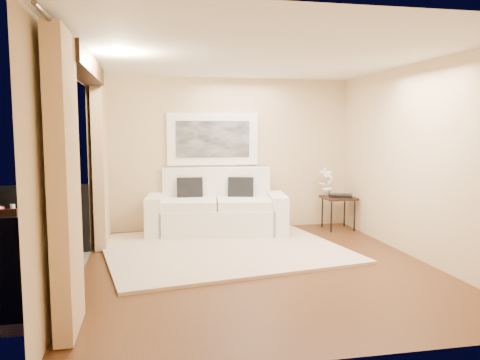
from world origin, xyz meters
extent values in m
plane|color=#532F18|center=(0.00, 0.00, 0.00)|extent=(5.00, 5.00, 0.00)
plane|color=white|center=(0.00, 0.00, 2.70)|extent=(5.00, 5.00, 0.00)
plane|color=#D0B58B|center=(0.00, 2.50, 1.35)|extent=(4.50, 0.00, 4.50)
plane|color=#D0B58B|center=(0.00, -2.50, 1.35)|extent=(4.50, 0.00, 4.50)
plane|color=#D0B58B|center=(2.25, 0.00, 1.35)|extent=(0.00, 5.00, 5.00)
plane|color=#D0B58B|center=(-2.25, 1.85, 1.35)|extent=(0.00, 2.70, 2.70)
plane|color=#D0B58B|center=(-2.25, -1.85, 1.35)|extent=(0.00, 2.70, 2.70)
plane|color=#D0B58B|center=(-2.25, 0.00, 2.55)|extent=(0.00, 2.40, 2.40)
cube|color=black|center=(-2.13, 0.00, 2.52)|extent=(0.28, 2.40, 0.22)
cube|color=black|center=(-3.15, 1.27, 0.50)|extent=(1.80, 0.06, 1.00)
cube|color=tan|center=(-2.11, 1.55, 1.32)|extent=(0.16, 0.75, 2.62)
cube|color=tan|center=(-2.11, -1.55, 1.32)|extent=(0.16, 0.75, 2.62)
cylinder|color=#4C473F|center=(-2.11, 0.00, 2.63)|extent=(0.04, 4.80, 0.04)
cube|color=white|center=(-0.27, 2.47, 1.62)|extent=(1.62, 0.05, 0.92)
cube|color=black|center=(-0.27, 2.44, 1.62)|extent=(1.30, 0.02, 0.64)
cube|color=beige|center=(-0.34, 0.99, 0.02)|extent=(3.83, 3.48, 0.04)
cube|color=white|center=(-0.27, 2.02, 0.23)|extent=(2.00, 1.24, 0.47)
cube|color=white|center=(-0.21, 2.41, 0.67)|extent=(1.90, 0.49, 0.91)
cube|color=white|center=(-1.29, 2.15, 0.34)|extent=(0.39, 1.03, 0.69)
cube|color=white|center=(0.76, 1.89, 0.34)|extent=(0.39, 1.03, 0.69)
cube|color=white|center=(-0.72, 2.05, 0.54)|extent=(1.00, 1.00, 0.16)
cube|color=white|center=(0.18, 1.93, 0.54)|extent=(1.00, 1.00, 0.16)
cube|color=black|center=(-0.70, 2.30, 0.73)|extent=(0.45, 0.22, 0.46)
cube|color=black|center=(0.18, 2.19, 0.73)|extent=(0.48, 0.31, 0.46)
cube|color=black|center=(1.93, 2.00, 0.57)|extent=(0.55, 0.55, 0.04)
cylinder|color=black|center=(1.71, 1.78, 0.28)|extent=(0.03, 0.03, 0.55)
cylinder|color=black|center=(2.15, 1.78, 0.28)|extent=(0.03, 0.03, 0.55)
cylinder|color=black|center=(1.71, 2.22, 0.28)|extent=(0.03, 0.03, 0.55)
cylinder|color=black|center=(2.15, 2.22, 0.28)|extent=(0.03, 0.03, 0.55)
cube|color=black|center=(1.96, 1.95, 0.62)|extent=(0.46, 0.40, 0.05)
imported|color=white|center=(1.76, 2.14, 0.85)|extent=(0.31, 0.25, 0.52)
cylinder|color=black|center=(-3.04, 0.20, 0.34)|extent=(0.04, 0.04, 0.68)
cylinder|color=black|center=(-3.04, 0.70, 0.34)|extent=(0.04, 0.04, 0.68)
cylinder|color=black|center=(-3.19, 0.75, 0.19)|extent=(0.03, 0.03, 0.38)
cylinder|color=black|center=(-3.27, 0.46, 0.19)|extent=(0.03, 0.03, 0.38)
cylinder|color=black|center=(-2.85, -0.61, 0.20)|extent=(0.03, 0.03, 0.40)
cylinder|color=black|center=(-2.88, -0.29, 0.20)|extent=(0.03, 0.03, 0.40)
cylinder|color=red|center=(-3.26, 0.63, 0.76)|extent=(0.06, 0.06, 0.07)
cylinder|color=white|center=(-3.10, 0.52, 0.79)|extent=(0.06, 0.06, 0.12)
camera|label=1|loc=(-1.39, -5.78, 1.80)|focal=35.00mm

